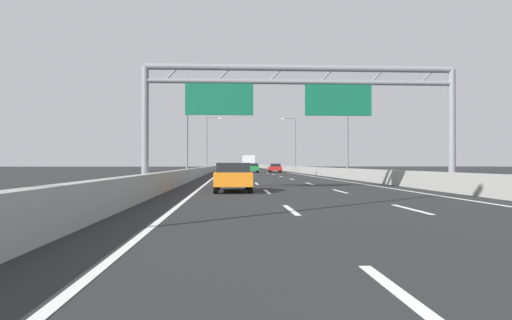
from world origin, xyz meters
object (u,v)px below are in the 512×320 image
streetlamp_left_far (208,140)px  box_truck (248,162)px  black_car (255,166)px  white_car (230,167)px  yellow_car (231,167)px  streetlamp_left_mid (190,121)px  sign_gantry (296,96)px  orange_car (233,176)px  blue_car (231,166)px  streetlamp_right_mid (345,122)px  streetlamp_right_far (294,141)px  green_car (252,168)px  red_car (275,168)px

streetlamp_left_far → box_truck: streetlamp_left_far is taller
black_car → box_truck: 35.60m
white_car → yellow_car: 8.04m
streetlamp_left_mid → yellow_car: (4.01, 47.05, -4.66)m
sign_gantry → white_car: 76.27m
streetlamp_left_mid → orange_car: bearing=-79.4°
streetlamp_left_far → white_car: streetlamp_left_far is taller
orange_car → box_truck: 74.82m
box_truck → sign_gantry: bearing=-90.3°
sign_gantry → blue_car: 97.14m
black_car → box_truck: box_truck is taller
streetlamp_left_far → orange_car: streetlamp_left_far is taller
streetlamp_right_mid → streetlamp_right_far: same height
sign_gantry → streetlamp_left_far: size_ratio=1.68×
streetlamp_right_mid → blue_car: bearing=98.1°
yellow_car → orange_car: bearing=-90.0°
green_car → red_car: green_car is taller
sign_gantry → streetlamp_right_mid: 22.39m
white_car → box_truck: 4.29m
white_car → box_truck: bearing=-26.6°
black_car → red_car: black_car is taller
streetlamp_left_mid → box_truck: bearing=81.9°
white_car → blue_car: bearing=89.5°
blue_car → box_truck: (3.55, -22.79, 0.96)m
streetlamp_left_mid → streetlamp_left_far: size_ratio=1.00×
sign_gantry → orange_car: (-3.19, -0.52, -4.07)m
sign_gantry → red_car: sign_gantry is taller
white_car → orange_car: (0.16, -76.61, -0.03)m
black_car → streetlamp_left_far: bearing=-101.7°
black_car → sign_gantry: bearing=-91.9°
streetlamp_left_mid → orange_car: (4.01, -21.52, -4.66)m
streetlamp_left_mid → streetlamp_right_far: size_ratio=1.00×
streetlamp_right_mid → yellow_car: size_ratio=2.04×
box_truck → streetlamp_left_far: bearing=-114.3°
streetlamp_left_mid → green_car: 29.57m
blue_car → box_truck: box_truck is taller
green_car → yellow_car: 19.06m
streetlamp_right_far → yellow_car: 15.98m
sign_gantry → red_car: size_ratio=3.46×
streetlamp_left_far → black_car: (10.86, 52.28, -4.61)m
green_car → white_car: white_car is taller
streetlamp_right_mid → white_car: 56.38m
streetlamp_right_mid → box_truck: bearing=97.8°
black_car → white_car: (-7.00, -33.56, -0.02)m
red_car → sign_gantry: bearing=-94.2°
streetlamp_left_mid → blue_car: bearing=86.9°
red_car → orange_car: bearing=-97.8°
green_car → red_car: 3.69m
orange_car → box_truck: bearing=87.3°
orange_car → red_car: size_ratio=0.95×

